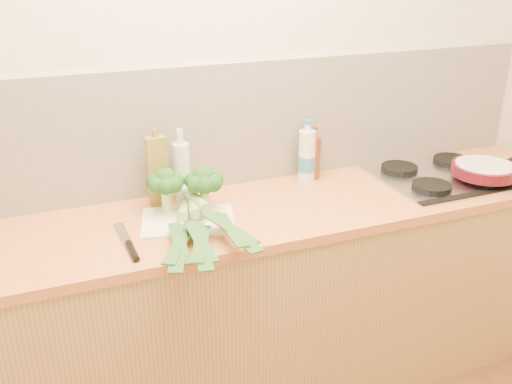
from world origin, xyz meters
The scene contains 15 objects.
room_shell centered at (0.00, 1.49, 1.17)m, with size 3.50×3.50×3.50m.
counter centered at (0.00, 1.20, 0.45)m, with size 3.20×0.62×0.90m.
gas_hob centered at (1.02, 1.20, 0.91)m, with size 0.58×0.50×0.04m.
chopping_board centered at (-0.19, 1.18, 0.91)m, with size 0.35×0.26×0.01m, color silver.
broccoli_left centered at (-0.25, 1.28, 1.04)m, with size 0.14×0.15×0.19m.
broccoli_right centered at (-0.10, 1.25, 1.03)m, with size 0.15×0.15×0.19m.
leek_front centered at (-0.22, 1.16, 0.93)m, with size 0.26×0.65×0.04m.
leek_mid centered at (-0.17, 1.15, 0.95)m, with size 0.20×0.71×0.04m.
leek_back centered at (-0.13, 1.11, 0.97)m, with size 0.14×0.61×0.04m.
chefs_knife centered at (-0.44, 1.05, 0.91)m, with size 0.05×0.33×0.02m.
skillet centered at (1.16, 1.09, 0.96)m, with size 0.42×0.29×0.05m.
oil_tin centered at (-0.26, 1.39, 1.05)m, with size 0.08×0.05×0.32m.
glass_bottle centered at (-0.15, 1.40, 1.03)m, with size 0.07×0.07×0.31m.
amber_bottle centered at (0.47, 1.42, 1.00)m, with size 0.06×0.06×0.25m.
water_bottle centered at (0.42, 1.40, 1.01)m, with size 0.08×0.08×0.27m.
Camera 1 is at (-0.68, -0.76, 1.87)m, focal length 40.00 mm.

